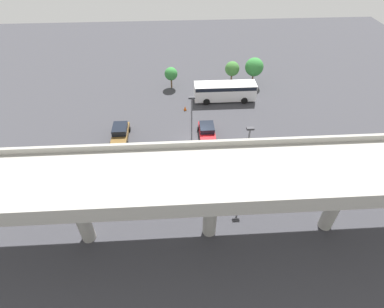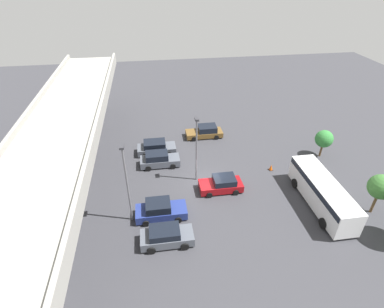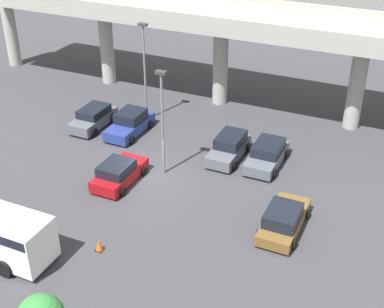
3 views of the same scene
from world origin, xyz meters
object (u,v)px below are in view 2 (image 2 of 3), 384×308
object	(u,v)px
parked_car_2	(222,184)
parked_car_4	(156,148)
lamp_post_mid_lot	(197,145)
parked_car_1	(160,210)
parked_car_0	(166,236)
lamp_post_near_aisle	(127,179)
parked_car_5	(205,132)
shuttle_bus	(322,191)
traffic_cone	(271,168)
tree_front_right	(381,187)
tree_front_far_right	(324,139)
parked_car_3	(159,160)

from	to	relation	value
parked_car_2	parked_car_4	bearing A→B (deg)	-52.22
lamp_post_mid_lot	parked_car_1	bearing A→B (deg)	140.66
parked_car_1	lamp_post_mid_lot	world-z (taller)	lamp_post_mid_lot
parked_car_0	lamp_post_near_aisle	distance (m)	5.71
parked_car_1	parked_car_5	world-z (taller)	parked_car_1
parked_car_2	lamp_post_mid_lot	distance (m)	4.72
lamp_post_mid_lot	shuttle_bus	bearing A→B (deg)	-116.93
parked_car_4	traffic_cone	bearing A→B (deg)	-23.67
parked_car_2	tree_front_right	xyz separation A→B (m)	(-5.17, -13.05, 2.22)
parked_car_1	tree_front_right	bearing A→B (deg)	-6.72
parked_car_1	parked_car_2	world-z (taller)	parked_car_1
lamp_post_near_aisle	shuttle_bus	bearing A→B (deg)	-92.08
parked_car_5	tree_front_far_right	world-z (taller)	tree_front_far_right
parked_car_2	traffic_cone	xyz separation A→B (m)	(2.54, -6.26, -0.39)
parked_car_0	lamp_post_near_aisle	size ratio (longest dim) A/B	0.56
parked_car_4	parked_car_5	size ratio (longest dim) A/B	0.96
parked_car_2	traffic_cone	world-z (taller)	parked_car_2
parked_car_3	shuttle_bus	xyz separation A→B (m)	(-8.81, -14.77, 0.83)
lamp_post_mid_lot	tree_front_right	world-z (taller)	lamp_post_mid_lot
shuttle_bus	tree_front_right	bearing A→B (deg)	-111.31
parked_car_2	parked_car_4	distance (m)	10.14
shuttle_bus	traffic_cone	xyz separation A→B (m)	(6.05, 2.51, -1.29)
parked_car_1	parked_car_3	distance (m)	8.20
parked_car_0	parked_car_4	distance (m)	14.00
shuttle_bus	parked_car_4	bearing A→B (deg)	52.46
parked_car_4	traffic_cone	size ratio (longest dim) A/B	6.53
tree_front_right	traffic_cone	world-z (taller)	tree_front_right
parked_car_5	tree_front_right	size ratio (longest dim) A/B	1.17
traffic_cone	lamp_post_mid_lot	bearing A→B (deg)	92.99
parked_car_4	parked_car_3	bearing A→B (deg)	-85.54
parked_car_0	parked_car_1	bearing A→B (deg)	95.54
lamp_post_mid_lot	parked_car_2	bearing A→B (deg)	-132.92
parked_car_1	tree_front_far_right	world-z (taller)	tree_front_far_right
parked_car_0	lamp_post_mid_lot	distance (m)	9.60
parked_car_1	traffic_cone	distance (m)	13.73
parked_car_1	parked_car_3	bearing A→B (deg)	87.62
parked_car_2	tree_front_right	distance (m)	14.21
parked_car_2	parked_car_5	distance (m)	11.09
parked_car_3	parked_car_4	world-z (taller)	parked_car_3
parked_car_3	tree_front_far_right	xyz separation A→B (m)	(-0.88, -19.12, 1.55)
lamp_post_mid_lot	tree_front_far_right	size ratio (longest dim) A/B	2.15
parked_car_3	lamp_post_mid_lot	bearing A→B (deg)	-40.61
parked_car_4	parked_car_5	bearing A→B (deg)	24.95
parked_car_4	tree_front_right	world-z (taller)	tree_front_right
parked_car_4	tree_front_far_right	size ratio (longest dim) A/B	1.36
parked_car_1	parked_car_4	size ratio (longest dim) A/B	1.01
tree_front_right	parked_car_1	bearing A→B (deg)	83.28
tree_front_right	lamp_post_near_aisle	bearing A→B (deg)	84.00
parked_car_2	tree_front_far_right	size ratio (longest dim) A/B	1.28
parked_car_1	parked_car_2	xyz separation A→B (m)	(2.89, -6.34, -0.06)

